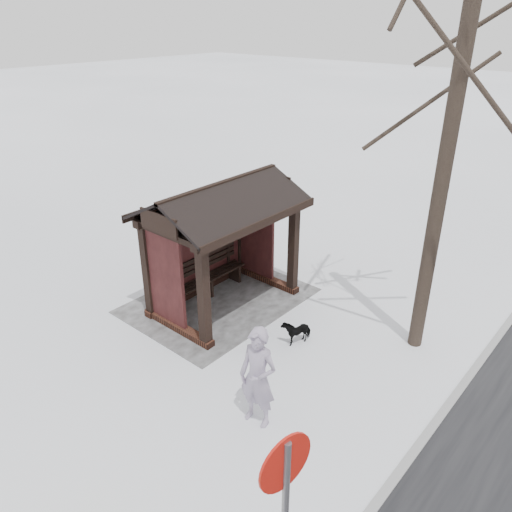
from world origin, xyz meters
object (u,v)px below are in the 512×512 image
at_px(bus_shelter, 217,219).
at_px(road_sign, 285,494).
at_px(pedestrian, 258,378).
at_px(dog, 296,330).
at_px(tree_near, 468,28).

xyz_separation_m(bus_shelter, road_sign, (4.50, 5.44, -0.26)).
distance_m(bus_shelter, pedestrian, 4.25).
distance_m(dog, road_sign, 5.59).
height_order(pedestrian, road_sign, road_sign).
relative_size(bus_shelter, road_sign, 1.33).
xyz_separation_m(pedestrian, road_sign, (2.09, 2.16, 0.97)).
bearing_deg(pedestrian, tree_near, 66.77).
bearing_deg(dog, tree_near, 57.71).
distance_m(bus_shelter, road_sign, 7.07).
bearing_deg(road_sign, dog, -136.36).
bearing_deg(dog, bus_shelter, -164.08).
bearing_deg(dog, pedestrian, -50.28).
relative_size(bus_shelter, dog, 5.58).
height_order(dog, road_sign, road_sign).
bearing_deg(bus_shelter, road_sign, 50.42).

